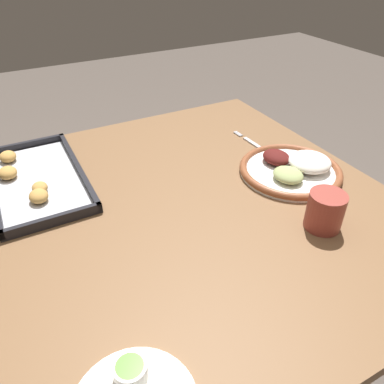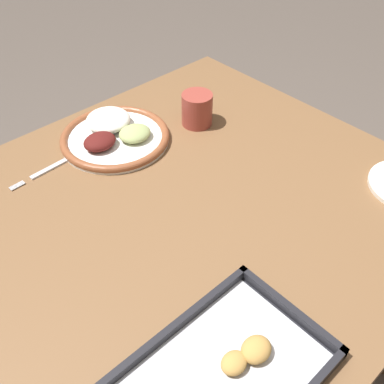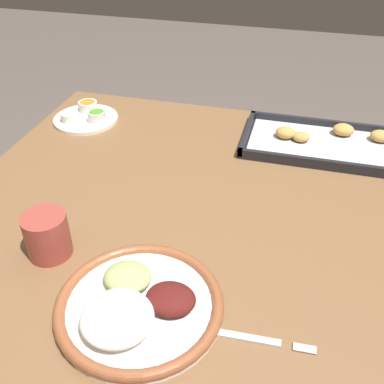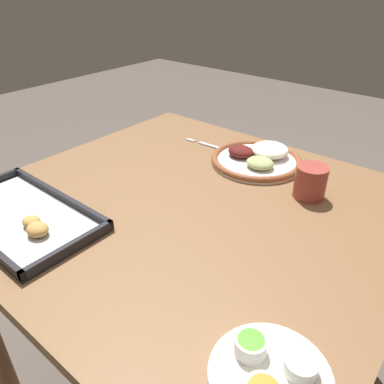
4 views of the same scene
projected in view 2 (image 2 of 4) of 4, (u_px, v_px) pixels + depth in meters
name	position (u px, v px, depth m)	size (l,w,h in m)	color
ground_plane	(191.00, 366.00, 1.49)	(8.00, 8.00, 0.00)	#564C44
dining_table	(191.00, 237.00, 1.05)	(1.03, 0.96, 0.75)	brown
dinner_plate	(114.00, 135.00, 1.14)	(0.28, 0.28, 0.05)	white
fork	(52.00, 167.00, 1.06)	(0.20, 0.02, 0.00)	silver
drinking_cup	(197.00, 109.00, 1.17)	(0.08, 0.08, 0.09)	#993D33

